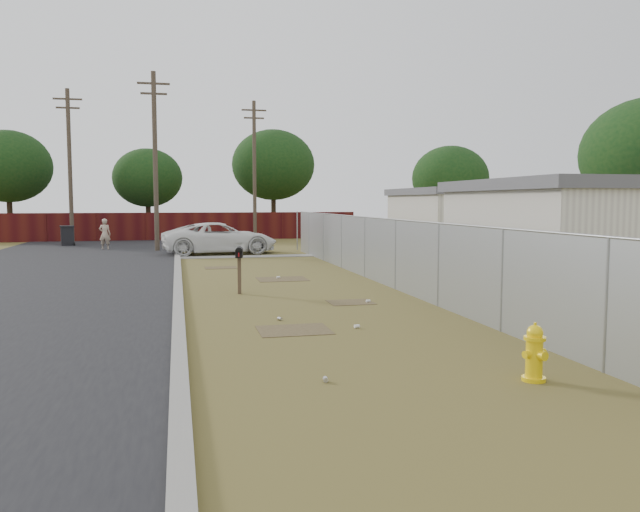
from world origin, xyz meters
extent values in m
plane|color=brown|center=(0.00, 0.00, 0.00)|extent=(120.00, 120.00, 0.00)
cube|color=black|center=(-7.50, 8.00, 0.01)|extent=(9.00, 60.00, 0.02)
cube|color=gray|center=(-3.00, 8.00, 0.06)|extent=(0.25, 60.00, 0.12)
cube|color=gray|center=(0.00, 11.50, 0.01)|extent=(6.20, 1.00, 0.03)
cylinder|color=gray|center=(3.10, -9.00, 1.00)|extent=(0.06, 0.06, 2.00)
cylinder|color=gray|center=(3.10, -6.00, 1.00)|extent=(0.06, 0.06, 2.00)
cylinder|color=gray|center=(3.10, -3.00, 1.00)|extent=(0.06, 0.06, 2.00)
cylinder|color=gray|center=(3.10, 0.00, 1.00)|extent=(0.06, 0.06, 2.00)
cylinder|color=gray|center=(3.10, 3.00, 1.00)|extent=(0.06, 0.06, 2.00)
cylinder|color=gray|center=(3.10, 6.00, 1.00)|extent=(0.06, 0.06, 2.00)
cylinder|color=gray|center=(3.10, 9.00, 1.00)|extent=(0.06, 0.06, 2.00)
cylinder|color=gray|center=(3.10, 12.00, 1.00)|extent=(0.06, 0.06, 2.00)
cylinder|color=gray|center=(3.10, 15.00, 1.00)|extent=(0.06, 0.06, 2.00)
cylinder|color=gray|center=(3.10, 1.00, 2.00)|extent=(0.04, 26.00, 0.04)
cube|color=gray|center=(3.10, 1.00, 1.00)|extent=(0.01, 26.00, 2.00)
cube|color=black|center=(3.16, 1.00, 0.30)|extent=(0.03, 26.00, 0.60)
cube|color=#44120E|center=(-6.00, 25.00, 0.90)|extent=(30.00, 0.12, 1.80)
cylinder|color=#483D30|center=(-4.00, 16.00, 4.50)|extent=(0.24, 0.24, 9.00)
cube|color=#483D30|center=(-4.00, 16.00, 8.40)|extent=(1.60, 0.10, 0.10)
cube|color=#483D30|center=(-4.00, 16.00, 7.90)|extent=(1.30, 0.10, 0.10)
cylinder|color=#483D30|center=(-9.00, 22.00, 4.50)|extent=(0.24, 0.24, 9.00)
cube|color=#483D30|center=(-9.00, 22.00, 8.40)|extent=(1.60, 0.10, 0.10)
cube|color=#483D30|center=(-9.00, 22.00, 7.90)|extent=(1.30, 0.10, 0.10)
cylinder|color=#483D30|center=(2.00, 24.00, 4.50)|extent=(0.24, 0.24, 9.00)
cube|color=#483D30|center=(2.00, 24.00, 8.40)|extent=(1.60, 0.10, 0.10)
cube|color=#483D30|center=(2.00, 24.00, 7.90)|extent=(1.30, 0.10, 0.10)
cube|color=silver|center=(9.00, -2.00, 1.40)|extent=(8.00, 6.00, 2.80)
cube|color=#535358|center=(9.00, -2.00, 2.95)|extent=(8.32, 6.24, 0.30)
cube|color=silver|center=(10.50, 9.00, 1.40)|extent=(7.00, 6.00, 2.80)
cube|color=#535358|center=(10.50, 9.00, 2.95)|extent=(7.28, 6.24, 0.30)
cylinder|color=#302315|center=(-14.00, 29.00, 1.65)|extent=(0.36, 0.36, 3.30)
ellipsoid|color=black|center=(-14.00, 29.00, 4.88)|extent=(5.70, 5.70, 4.84)
cylinder|color=#302315|center=(-5.00, 30.00, 1.43)|extent=(0.36, 0.36, 2.86)
ellipsoid|color=black|center=(-5.00, 30.00, 4.23)|extent=(4.94, 4.94, 4.20)
cylinder|color=#302315|center=(4.00, 29.00, 1.76)|extent=(0.36, 0.36, 3.52)
ellipsoid|color=black|center=(4.00, 29.00, 5.20)|extent=(6.08, 6.08, 5.17)
cylinder|color=#302315|center=(13.00, 18.00, 1.32)|extent=(0.36, 0.36, 2.64)
ellipsoid|color=black|center=(13.00, 18.00, 3.90)|extent=(4.56, 4.56, 3.88)
cylinder|color=yellow|center=(1.86, -9.14, 0.03)|extent=(0.40, 0.40, 0.06)
cylinder|color=yellow|center=(1.86, -9.14, 0.32)|extent=(0.29, 0.29, 0.57)
cylinder|color=yellow|center=(1.86, -9.14, 0.61)|extent=(0.37, 0.37, 0.05)
sphere|color=yellow|center=(1.86, -9.14, 0.69)|extent=(0.27, 0.27, 0.23)
cylinder|color=yellow|center=(1.86, -9.14, 0.80)|extent=(0.05, 0.05, 0.06)
cylinder|color=yellow|center=(1.72, -9.18, 0.39)|extent=(0.12, 0.13, 0.11)
cylinder|color=yellow|center=(1.99, -9.11, 0.39)|extent=(0.12, 0.13, 0.11)
cylinder|color=yellow|center=(1.89, -9.28, 0.39)|extent=(0.16, 0.15, 0.14)
cube|color=brown|center=(-1.36, 0.10, 0.53)|extent=(0.11, 0.11, 1.07)
cube|color=black|center=(-1.36, 0.10, 1.10)|extent=(0.26, 0.53, 0.19)
cylinder|color=black|center=(-1.36, 0.10, 1.19)|extent=(0.26, 0.53, 0.19)
cube|color=#B90D15|center=(-1.40, -0.18, 1.10)|extent=(0.03, 0.05, 0.11)
imported|color=white|center=(-1.00, 13.45, 0.76)|extent=(5.72, 3.18, 1.51)
imported|color=tan|center=(-6.69, 17.45, 0.82)|extent=(0.66, 0.50, 1.63)
cube|color=black|center=(-9.11, 20.98, 0.54)|extent=(0.81, 0.81, 1.08)
cube|color=black|center=(-9.11, 20.98, 1.10)|extent=(0.89, 0.89, 0.09)
cylinder|color=black|center=(-8.71, 20.73, 0.11)|extent=(0.10, 0.23, 0.22)
cylinder|color=silver|center=(0.46, -5.08, 0.04)|extent=(0.11, 0.09, 0.07)
cylinder|color=#ACACB1|center=(-0.91, -3.94, 0.04)|extent=(0.11, 0.12, 0.07)
cylinder|color=silver|center=(1.62, -2.09, 0.04)|extent=(0.11, 0.08, 0.07)
cylinder|color=#ACACB1|center=(-1.01, -8.56, 0.04)|extent=(0.08, 0.11, 0.07)
cylinder|color=silver|center=(0.21, 3.23, 0.04)|extent=(0.10, 0.08, 0.07)
camera|label=1|loc=(-2.99, -16.83, 2.51)|focal=35.00mm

